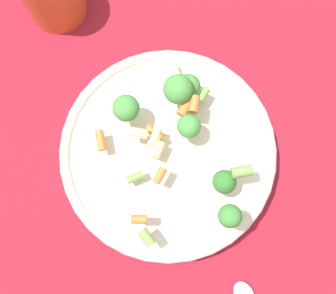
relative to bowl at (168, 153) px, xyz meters
The scene contains 3 objects.
ground_plane 0.02m from the bowl, ahead, with size 3.00×3.00×0.00m, color maroon.
bowl is the anchor object (origin of this frame).
pasta_salad 0.06m from the bowl, ahead, with size 0.23×0.21×0.08m.
Camera 1 is at (-0.09, -0.06, 0.55)m, focal length 42.00 mm.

